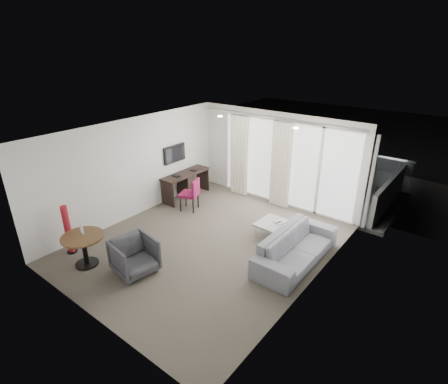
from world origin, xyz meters
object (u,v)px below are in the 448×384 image
Objects in this scene: tub_armchair at (134,256)px; desk_chair at (189,194)px; red_lamp at (68,230)px; desk at (186,185)px; round_table at (85,250)px; coffee_table at (274,230)px; rattan_chair_b at (352,179)px; rattan_chair_a at (324,183)px; sofa at (296,247)px.

desk_chair is at bearing 30.98° from tub_armchair.
red_lamp is at bearing 113.18° from tub_armchair.
desk_chair is 0.81× the size of red_lamp.
desk reaches higher than round_table.
coffee_table is at bearing -16.55° from desk_chair.
coffee_table is at bearing 53.56° from round_table.
rattan_chair_b is at bearing 30.18° from desk_chair.
rattan_chair_b reaches higher than coffee_table.
round_table is at bearing -90.60° from rattan_chair_a.
desk is at bearing 37.20° from tub_armchair.
round_table is 0.37× the size of sofa.
rattan_chair_b reaches higher than round_table.
sofa is at bearing -13.72° from desk.
rattan_chair_a is at bearing -4.32° from tub_armchair.
rattan_chair_a is at bearing 90.88° from coffee_table.
coffee_table is at bearing -6.90° from desk.
red_lamp reaches higher than desk.
sofa is (3.42, 2.80, -0.00)m from round_table.
rattan_chair_a is at bearing 68.79° from round_table.
tub_armchair is 6.95m from rattan_chair_b.
coffee_table is 3.74m from rattan_chair_b.
round_table is 0.93× the size of rattan_chair_b.
red_lamp is at bearing -130.02° from rattan_chair_b.
desk is 0.88m from desk_chair.
sofa is (4.15, -1.01, -0.04)m from desk.
rattan_chair_b is at bearing 61.82° from red_lamp.
red_lamp is 1.40× the size of tub_armchair.
desk is 2.01× the size of rattan_chair_a.
round_table is 0.76× the size of red_lamp.
tub_armchair is 1.00× the size of rattan_chair_a.
red_lamp is 1.76m from tub_armchair.
rattan_chair_a is 0.88× the size of rattan_chair_b.
round_table is at bearing 124.43° from tub_armchair.
tub_armchair is 0.35× the size of sofa.
rattan_chair_b reaches higher than rattan_chair_a.
rattan_chair_a is at bearing 14.61° from sofa.
red_lamp reaches higher than round_table.
sofa is (0.89, -0.62, 0.16)m from coffee_table.
rattan_chair_a reaches higher than coffee_table.
desk is 5.04m from rattan_chair_b.
red_lamp is at bearing -95.94° from rattan_chair_a.
round_table is 4.42m from sofa.
rattan_chair_b is at bearing 66.48° from round_table.
rattan_chair_a is (-0.05, 2.97, 0.23)m from coffee_table.
desk_chair is 0.39× the size of sofa.
red_lamp is 1.40× the size of rattan_chair_a.
coffee_table is (2.53, 3.42, -0.17)m from round_table.
desk is 3.77m from tub_armchair.
red_lamp is at bearing -121.50° from desk_chair.
rattan_chair_a is (3.21, 2.58, 0.02)m from desk.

